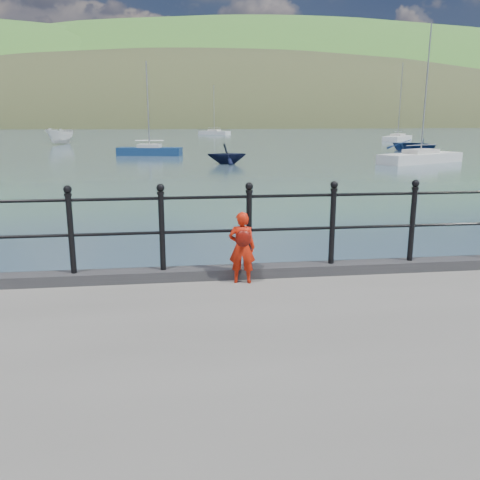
{
  "coord_description": "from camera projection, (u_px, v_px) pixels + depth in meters",
  "views": [
    {
      "loc": [
        -0.43,
        -6.98,
        3.19
      ],
      "look_at": [
        0.47,
        -0.2,
        1.55
      ],
      "focal_mm": 38.0,
      "sensor_mm": 36.0,
      "label": 1
    }
  ],
  "objects": [
    {
      "name": "child",
      "position": [
        242.0,
        247.0,
        6.84
      ],
      "size": [
        0.4,
        0.33,
        0.98
      ],
      "rotation": [
        0.0,
        0.0,
        2.95
      ],
      "color": "red",
      "rests_on": "quay"
    },
    {
      "name": "railing",
      "position": [
        206.0,
        221.0,
        6.96
      ],
      "size": [
        18.11,
        0.11,
        1.2
      ],
      "color": "black",
      "rests_on": "kerb"
    },
    {
      "name": "sailboat_deep",
      "position": [
        214.0,
        133.0,
        101.12
      ],
      "size": [
        6.32,
        5.66,
        9.63
      ],
      "rotation": [
        0.0,
        0.0,
        -0.68
      ],
      "color": "silver",
      "rests_on": "ground"
    },
    {
      "name": "kerb",
      "position": [
        207.0,
        273.0,
        7.13
      ],
      "size": [
        60.0,
        0.3,
        0.15
      ],
      "primitive_type": "cube",
      "color": "#28282B",
      "rests_on": "quay"
    },
    {
      "name": "far_shore",
      "position": [
        253.0,
        172.0,
        248.46
      ],
      "size": [
        830.0,
        200.0,
        156.0
      ],
      "color": "#333A21",
      "rests_on": "ground"
    },
    {
      "name": "launch_white",
      "position": [
        60.0,
        136.0,
        62.74
      ],
      "size": [
        3.54,
        5.55,
        2.01
      ],
      "primitive_type": "imported",
      "rotation": [
        0.0,
        0.0,
        -0.33
      ],
      "color": "white",
      "rests_on": "ground"
    },
    {
      "name": "sailboat_far",
      "position": [
        398.0,
        138.0,
        73.76
      ],
      "size": [
        6.67,
        7.4,
        11.0
      ],
      "rotation": [
        0.0,
        0.0,
        0.88
      ],
      "color": "white",
      "rests_on": "ground"
    },
    {
      "name": "sailboat_near",
      "position": [
        420.0,
        158.0,
        37.04
      ],
      "size": [
        7.36,
        4.93,
        9.77
      ],
      "rotation": [
        0.0,
        0.0,
        0.45
      ],
      "color": "silver",
      "rests_on": "ground"
    },
    {
      "name": "sailboat_port",
      "position": [
        150.0,
        152.0,
        44.43
      ],
      "size": [
        5.78,
        2.88,
        8.09
      ],
      "rotation": [
        0.0,
        0.0,
        -0.21
      ],
      "color": "navy",
      "rests_on": "ground"
    },
    {
      "name": "ground",
      "position": [
        207.0,
        339.0,
        7.53
      ],
      "size": [
        600.0,
        600.0,
        0.0
      ],
      "primitive_type": "plane",
      "color": "#2D4251",
      "rests_on": "ground"
    },
    {
      "name": "launch_navy",
      "position": [
        227.0,
        154.0,
        36.08
      ],
      "size": [
        2.72,
        2.35,
        1.43
      ],
      "primitive_type": "imported",
      "rotation": [
        0.0,
        0.0,
        1.58
      ],
      "color": "black",
      "rests_on": "ground"
    },
    {
      "name": "launch_blue",
      "position": [
        416.0,
        145.0,
        49.67
      ],
      "size": [
        5.0,
        6.41,
        1.21
      ],
      "primitive_type": "imported",
      "rotation": [
        0.0,
        0.0,
        0.15
      ],
      "color": "navy",
      "rests_on": "ground"
    }
  ]
}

